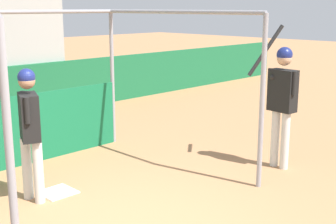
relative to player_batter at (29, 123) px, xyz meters
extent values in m
cube|color=#1E6B3D|center=(2.16, 4.87, 0.20)|extent=(0.45, 0.40, 0.10)
cube|color=#1E6B3D|center=(2.16, 5.05, 0.43)|extent=(0.45, 0.06, 0.40)
cube|color=#1E6B3D|center=(2.71, 4.87, 0.20)|extent=(0.45, 0.40, 0.10)
cube|color=#1E6B3D|center=(2.71, 5.05, 0.43)|extent=(0.45, 0.06, 0.40)
cube|color=#1E6B3D|center=(2.71, 5.67, 0.60)|extent=(0.45, 0.40, 0.10)
cube|color=#1E6B3D|center=(2.71, 5.85, 0.83)|extent=(0.45, 0.06, 0.40)
cylinder|color=gray|center=(-1.18, -1.84, 0.15)|extent=(0.07, 0.07, 2.41)
cylinder|color=gray|center=(2.48, -1.84, 0.15)|extent=(0.07, 0.07, 2.41)
cylinder|color=gray|center=(2.48, 1.40, 0.15)|extent=(0.07, 0.07, 2.41)
cylinder|color=gray|center=(2.48, -0.22, 1.36)|extent=(0.06, 3.23, 0.06)
cylinder|color=gray|center=(0.65, 1.40, 1.36)|extent=(3.66, 0.06, 0.06)
cube|color=#14663D|center=(0.65, 1.38, -0.48)|extent=(3.59, 0.03, 1.14)
cube|color=white|center=(0.36, -0.01, -1.04)|extent=(0.44, 0.44, 0.02)
cylinder|color=silver|center=(0.02, -0.13, -0.64)|extent=(0.17, 0.17, 0.83)
cylinder|color=silver|center=(-0.01, 0.10, -0.64)|extent=(0.17, 0.17, 0.83)
cube|color=black|center=(0.01, -0.01, 0.08)|extent=(0.37, 0.49, 0.59)
sphere|color=#A37556|center=(0.01, -0.01, 0.54)|extent=(0.21, 0.21, 0.21)
sphere|color=navy|center=(0.01, -0.01, 0.58)|extent=(0.22, 0.22, 0.22)
cylinder|color=black|center=(-0.12, -0.21, 0.21)|extent=(0.09, 0.09, 0.32)
cylinder|color=black|center=(0.06, 0.22, 0.21)|extent=(0.09, 0.09, 0.32)
cylinder|color=black|center=(-0.17, 0.34, 0.57)|extent=(0.46, 0.66, 0.55)
sphere|color=black|center=(0.13, 0.15, 0.32)|extent=(0.08, 0.08, 0.08)
cylinder|color=silver|center=(3.39, -1.69, -0.60)|extent=(0.14, 0.14, 0.91)
cylinder|color=silver|center=(3.41, -1.50, -0.60)|extent=(0.14, 0.14, 0.91)
cube|color=black|center=(3.40, -1.60, 0.18)|extent=(0.26, 0.44, 0.64)
sphere|color=tan|center=(3.40, -1.60, 0.68)|extent=(0.23, 0.23, 0.23)
sphere|color=navy|center=(3.40, -1.60, 0.73)|extent=(0.24, 0.24, 0.24)
cylinder|color=black|center=(3.34, -1.82, 0.33)|extent=(0.08, 0.08, 0.35)
cylinder|color=black|center=(3.38, -1.37, 0.33)|extent=(0.08, 0.08, 0.35)
cylinder|color=black|center=(3.45, -1.23, 0.77)|extent=(0.53, 0.35, 0.80)
sphere|color=black|center=(3.31, -1.46, 0.38)|extent=(0.08, 0.08, 0.08)
camera|label=1|loc=(-2.85, -5.30, 1.44)|focal=50.00mm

